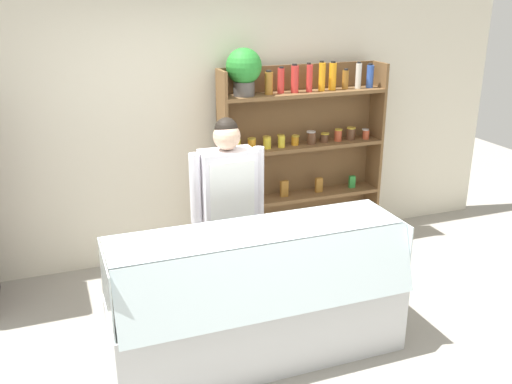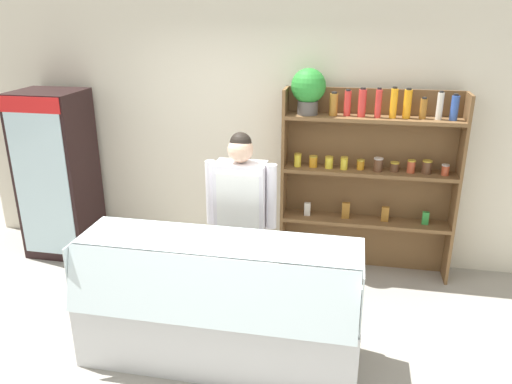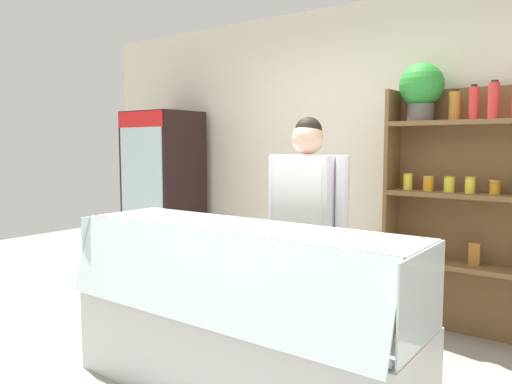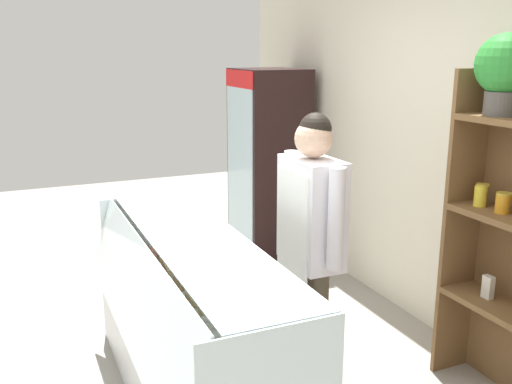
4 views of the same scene
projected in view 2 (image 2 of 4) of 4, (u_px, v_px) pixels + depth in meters
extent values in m
plane|color=gray|center=(228.00, 363.00, 3.91)|extent=(12.00, 12.00, 0.00)
cube|color=silver|center=(272.00, 135.00, 5.29)|extent=(6.80, 0.10, 2.70)
cube|color=black|center=(58.00, 174.00, 5.45)|extent=(0.70, 0.60, 1.81)
cube|color=silver|center=(41.00, 183.00, 5.16)|extent=(0.62, 0.01, 1.61)
cube|color=red|center=(29.00, 105.00, 4.88)|extent=(0.66, 0.01, 0.16)
cylinder|color=#2D8C38|center=(35.00, 228.00, 5.46)|extent=(0.05, 0.05, 0.20)
cylinder|color=#9E6623|center=(47.00, 231.00, 5.44)|extent=(0.06, 0.06, 0.15)
cylinder|color=purple|center=(59.00, 230.00, 5.40)|extent=(0.06, 0.06, 0.20)
cylinder|color=#2D8C38|center=(71.00, 234.00, 5.39)|extent=(0.07, 0.07, 0.14)
cylinder|color=red|center=(30.00, 188.00, 5.29)|extent=(0.06, 0.06, 0.20)
cylinder|color=#2D8C38|center=(46.00, 190.00, 5.26)|extent=(0.06, 0.06, 0.18)
cylinder|color=red|center=(63.00, 193.00, 5.23)|extent=(0.06, 0.06, 0.14)
cylinder|color=#9E6623|center=(21.00, 147.00, 5.14)|extent=(0.05, 0.05, 0.14)
cylinder|color=orange|center=(34.00, 148.00, 5.11)|extent=(0.06, 0.06, 0.16)
cylinder|color=#9E6623|center=(46.00, 147.00, 5.08)|extent=(0.07, 0.07, 0.19)
cylinder|color=#9E6623|center=(59.00, 147.00, 5.05)|extent=(0.06, 0.06, 0.19)
cube|color=brown|center=(367.00, 182.00, 5.09)|extent=(1.71, 0.02, 1.89)
cube|color=brown|center=(284.00, 181.00, 5.12)|extent=(0.03, 0.28, 1.89)
cube|color=brown|center=(456.00, 192.00, 4.81)|extent=(0.03, 0.28, 1.89)
cube|color=brown|center=(365.00, 221.00, 5.10)|extent=(1.65, 0.28, 0.04)
cube|color=brown|center=(369.00, 172.00, 4.91)|extent=(1.65, 0.28, 0.04)
cube|color=brown|center=(373.00, 119.00, 4.73)|extent=(1.65, 0.28, 0.04)
cylinder|color=#4C4742|center=(308.00, 108.00, 4.81)|extent=(0.20, 0.20, 0.13)
sphere|color=#28832D|center=(308.00, 86.00, 4.74)|extent=(0.33, 0.33, 0.33)
cylinder|color=#9E6623|center=(334.00, 105.00, 4.75)|extent=(0.08, 0.08, 0.21)
cylinder|color=black|center=(334.00, 93.00, 4.72)|extent=(0.05, 0.05, 0.02)
cylinder|color=red|center=(348.00, 103.00, 4.73)|extent=(0.07, 0.07, 0.24)
cylinder|color=black|center=(348.00, 90.00, 4.68)|extent=(0.04, 0.04, 0.02)
cylinder|color=red|center=(362.00, 103.00, 4.69)|extent=(0.07, 0.07, 0.26)
cylinder|color=black|center=(363.00, 88.00, 4.65)|extent=(0.05, 0.05, 0.02)
cylinder|color=red|center=(378.00, 104.00, 4.65)|extent=(0.06, 0.06, 0.26)
cylinder|color=black|center=(380.00, 89.00, 4.62)|extent=(0.04, 0.04, 0.02)
cylinder|color=orange|center=(394.00, 104.00, 4.63)|extent=(0.07, 0.07, 0.27)
cylinder|color=black|center=(395.00, 88.00, 4.59)|extent=(0.04, 0.04, 0.02)
cylinder|color=orange|center=(407.00, 104.00, 4.62)|extent=(0.07, 0.07, 0.26)
cylinder|color=black|center=(409.00, 89.00, 4.57)|extent=(0.05, 0.05, 0.02)
cylinder|color=#9E6623|center=(423.00, 109.00, 4.61)|extent=(0.06, 0.06, 0.18)
cylinder|color=black|center=(425.00, 98.00, 4.57)|extent=(0.04, 0.04, 0.02)
cylinder|color=silver|center=(440.00, 106.00, 4.57)|extent=(0.06, 0.06, 0.25)
cylinder|color=black|center=(442.00, 92.00, 4.53)|extent=(0.04, 0.04, 0.02)
cylinder|color=#3356B2|center=(455.00, 108.00, 4.54)|extent=(0.07, 0.07, 0.22)
cylinder|color=black|center=(456.00, 95.00, 4.51)|extent=(0.05, 0.05, 0.02)
cylinder|color=yellow|center=(298.00, 161.00, 5.00)|extent=(0.07, 0.07, 0.12)
cylinder|color=gold|center=(298.00, 154.00, 4.99)|extent=(0.07, 0.07, 0.01)
cylinder|color=orange|center=(313.00, 162.00, 4.99)|extent=(0.08, 0.08, 0.10)
cylinder|color=gold|center=(313.00, 156.00, 4.97)|extent=(0.08, 0.08, 0.01)
cylinder|color=yellow|center=(329.00, 163.00, 4.95)|extent=(0.08, 0.08, 0.11)
cylinder|color=gold|center=(329.00, 157.00, 4.94)|extent=(0.08, 0.08, 0.01)
cylinder|color=yellow|center=(344.00, 164.00, 4.91)|extent=(0.07, 0.07, 0.11)
cylinder|color=gold|center=(345.00, 158.00, 4.91)|extent=(0.07, 0.07, 0.01)
cylinder|color=orange|center=(361.00, 165.00, 4.92)|extent=(0.07, 0.07, 0.09)
cylinder|color=gold|center=(361.00, 160.00, 4.89)|extent=(0.08, 0.08, 0.01)
cylinder|color=brown|center=(378.00, 165.00, 4.86)|extent=(0.09, 0.09, 0.12)
cylinder|color=silver|center=(379.00, 159.00, 4.85)|extent=(0.09, 0.09, 0.01)
cylinder|color=brown|center=(394.00, 167.00, 4.86)|extent=(0.08, 0.08, 0.08)
cylinder|color=gold|center=(395.00, 163.00, 4.83)|extent=(0.09, 0.09, 0.01)
cylinder|color=#BF4C2D|center=(411.00, 167.00, 4.82)|extent=(0.08, 0.08, 0.11)
cylinder|color=gold|center=(412.00, 161.00, 4.79)|extent=(0.08, 0.08, 0.01)
cylinder|color=brown|center=(427.00, 167.00, 4.79)|extent=(0.09, 0.09, 0.12)
cylinder|color=gold|center=(428.00, 161.00, 4.76)|extent=(0.09, 0.09, 0.01)
cylinder|color=#BF4C2D|center=(445.00, 171.00, 4.74)|extent=(0.07, 0.07, 0.09)
cylinder|color=silver|center=(446.00, 165.00, 4.74)|extent=(0.07, 0.07, 0.01)
cube|color=silver|center=(307.00, 209.00, 5.17)|extent=(0.06, 0.04, 0.14)
cube|color=#9E6623|center=(346.00, 210.00, 5.10)|extent=(0.08, 0.04, 0.17)
cube|color=#9E6623|center=(385.00, 214.00, 5.03)|extent=(0.07, 0.04, 0.15)
cube|color=#2D8C38|center=(425.00, 218.00, 4.96)|extent=(0.07, 0.05, 0.13)
cube|color=silver|center=(219.00, 327.00, 3.89)|extent=(2.13, 0.66, 0.55)
cube|color=white|center=(218.00, 295.00, 3.79)|extent=(2.07, 0.60, 0.03)
cube|color=silver|center=(206.00, 293.00, 3.43)|extent=(2.09, 0.16, 0.47)
cube|color=silver|center=(219.00, 241.00, 3.68)|extent=(2.09, 0.50, 0.01)
cube|color=silver|center=(88.00, 258.00, 3.91)|extent=(0.01, 0.62, 0.45)
cube|color=silver|center=(362.00, 285.00, 3.52)|extent=(0.01, 0.62, 0.45)
cube|color=tan|center=(115.00, 273.00, 4.00)|extent=(0.16, 0.11, 0.06)
cube|color=white|center=(104.00, 286.00, 3.82)|extent=(0.05, 0.03, 0.02)
cube|color=tan|center=(145.00, 277.00, 3.96)|extent=(0.17, 0.13, 0.04)
cube|color=white|center=(134.00, 290.00, 3.78)|extent=(0.05, 0.03, 0.02)
cube|color=tan|center=(175.00, 280.00, 3.91)|extent=(0.16, 0.11, 0.05)
cube|color=white|center=(166.00, 293.00, 3.73)|extent=(0.05, 0.03, 0.02)
cube|color=tan|center=(205.00, 283.00, 3.87)|extent=(0.17, 0.12, 0.05)
cube|color=white|center=(198.00, 297.00, 3.69)|extent=(0.05, 0.03, 0.02)
cube|color=tan|center=(237.00, 286.00, 3.82)|extent=(0.16, 0.11, 0.05)
cube|color=white|center=(231.00, 300.00, 3.64)|extent=(0.05, 0.03, 0.02)
cube|color=tan|center=(269.00, 290.00, 3.78)|extent=(0.17, 0.13, 0.05)
cube|color=white|center=(264.00, 304.00, 3.59)|extent=(0.05, 0.03, 0.02)
cube|color=beige|center=(302.00, 293.00, 3.73)|extent=(0.16, 0.14, 0.06)
cube|color=white|center=(299.00, 308.00, 3.55)|extent=(0.05, 0.03, 0.02)
cube|color=tan|center=(336.00, 296.00, 3.68)|extent=(0.16, 0.11, 0.06)
cube|color=white|center=(335.00, 312.00, 3.50)|extent=(0.05, 0.03, 0.02)
cylinder|color=#C1706B|center=(104.00, 281.00, 3.83)|extent=(0.15, 0.13, 0.12)
cylinder|color=#A35B4C|center=(130.00, 282.00, 3.78)|extent=(0.22, 0.19, 0.16)
cylinder|color=white|center=(287.00, 293.00, 3.57)|extent=(0.07, 0.07, 0.23)
cylinder|color=white|center=(301.00, 296.00, 3.56)|extent=(0.07, 0.07, 0.20)
cylinder|color=#4C4233|center=(232.00, 269.00, 4.54)|extent=(0.13, 0.13, 0.76)
cylinder|color=#4C4233|center=(252.00, 271.00, 4.51)|extent=(0.13, 0.13, 0.76)
cube|color=white|center=(241.00, 198.00, 4.28)|extent=(0.43, 0.24, 0.63)
cube|color=white|center=(238.00, 240.00, 4.29)|extent=(0.36, 0.01, 1.18)
cylinder|color=white|center=(211.00, 192.00, 4.32)|extent=(0.09, 0.09, 0.57)
cylinder|color=white|center=(271.00, 197.00, 4.22)|extent=(0.09, 0.09, 0.57)
sphere|color=#D8AD8E|center=(240.00, 150.00, 4.14)|extent=(0.22, 0.22, 0.22)
sphere|color=black|center=(241.00, 143.00, 4.13)|extent=(0.18, 0.18, 0.18)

